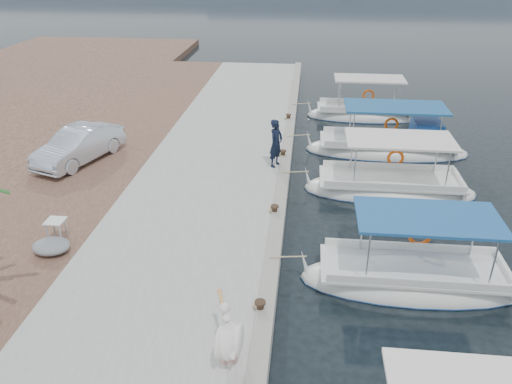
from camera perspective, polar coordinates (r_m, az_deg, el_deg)
ground at (r=15.77m, az=2.99°, el=-6.85°), size 400.00×400.00×0.00m
concrete_quay at (r=20.33m, az=-4.65°, el=1.99°), size 6.00×40.00×0.50m
quay_curb at (r=19.90m, az=3.23°, el=2.46°), size 0.44×40.00×0.12m
cobblestone_strip at (r=21.77m, az=-17.72°, el=2.47°), size 4.00×40.00×0.50m
fishing_caique_b at (r=14.96m, az=17.36°, el=-9.68°), size 6.30×2.23×2.83m
fishing_caique_c at (r=19.99m, az=14.97°, el=0.28°), size 6.60×2.38×2.83m
fishing_caique_d at (r=23.83m, az=14.91°, el=4.78°), size 7.41×2.42×2.83m
fishing_caique_e at (r=28.54m, az=12.14°, el=8.53°), size 6.20×2.13×2.83m
mooring_bollards at (r=16.71m, az=2.14°, el=-1.98°), size 0.28×20.28×0.33m
pelican at (r=11.06m, az=-3.16°, el=-16.36°), size 0.84×1.61×1.25m
fisherman at (r=20.13m, az=2.30°, el=5.60°), size 0.75×0.85×1.96m
parked_car at (r=21.94m, az=-19.60°, el=5.06°), size 2.76×4.50×1.40m
tarp_bundle at (r=15.91m, az=-22.37°, el=-5.75°), size 1.10×0.90×0.40m
folding_table at (r=16.23m, az=-21.88°, el=-3.66°), size 0.55×0.55×0.73m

